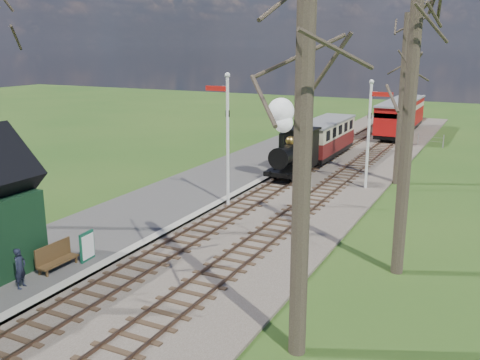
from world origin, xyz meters
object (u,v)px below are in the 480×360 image
object	(u,v)px
locomotive	(292,143)
semaphore_near	(226,131)
semaphore_far	(370,126)
bench	(55,257)
coach	(325,137)
red_carriage_a	(394,120)
person	(20,268)
sign_board	(87,246)
red_carriage_b	(406,112)

from	to	relation	value
locomotive	semaphore_near	bearing A→B (deg)	-96.86
semaphore_far	bench	size ratio (longest dim) A/B	3.80
semaphore_far	coach	bearing A→B (deg)	124.54
locomotive	coach	distance (m)	6.09
semaphore_far	coach	distance (m)	7.93
red_carriage_a	bench	xyz separation A→B (m)	(-4.93, -31.17, -1.00)
bench	person	world-z (taller)	person
coach	sign_board	world-z (taller)	coach
locomotive	semaphore_far	bearing A→B (deg)	-3.79
semaphore_far	bench	xyz separation A→B (m)	(-6.71, -15.18, -2.75)
coach	sign_board	size ratio (longest dim) A/B	7.06
locomotive	red_carriage_b	distance (m)	21.36
semaphore_near	bench	bearing A→B (deg)	-99.67
semaphore_far	red_carriage_b	size ratio (longest dim) A/B	1.04
coach	bench	bearing A→B (deg)	-96.18
sign_board	person	distance (m)	2.57
red_carriage_b	bench	bearing A→B (deg)	-97.66
sign_board	bench	world-z (taller)	sign_board
locomotive	red_carriage_a	distance (m)	15.92
red_carriage_a	person	xyz separation A→B (m)	(-4.78, -32.73, -0.77)
coach	red_carriage_b	xyz separation A→B (m)	(2.60, 15.14, 0.08)
sign_board	person	world-z (taller)	person
semaphore_far	sign_board	distance (m)	15.72
semaphore_near	red_carriage_b	world-z (taller)	semaphore_near
semaphore_near	red_carriage_b	distance (m)	27.77
sign_board	red_carriage_b	bearing A→B (deg)	82.90
semaphore_near	sign_board	xyz separation A→B (m)	(-1.07, -8.19, -2.91)
red_carriage_b	sign_board	xyz separation A→B (m)	(-4.44, -35.68, -0.89)
locomotive	bench	bearing A→B (deg)	-98.54
red_carriage_a	locomotive	bearing A→B (deg)	-99.45
semaphore_far	red_carriage_a	bearing A→B (deg)	96.33
sign_board	person	xyz separation A→B (m)	(-0.34, -2.54, 0.12)
red_carriage_b	red_carriage_a	bearing A→B (deg)	-90.00
semaphore_far	locomotive	xyz separation A→B (m)	(-4.39, 0.29, -1.27)
semaphore_near	coach	bearing A→B (deg)	86.44
semaphore_near	person	world-z (taller)	semaphore_near
red_carriage_a	bench	bearing A→B (deg)	-98.99
bench	red_carriage_b	bearing A→B (deg)	82.34
red_carriage_b	person	xyz separation A→B (m)	(-4.78, -38.23, -0.77)
locomotive	red_carriage_a	world-z (taller)	locomotive
coach	red_carriage_a	world-z (taller)	red_carriage_a
bench	locomotive	bearing A→B (deg)	81.46
coach	semaphore_far	bearing A→B (deg)	-55.46
red_carriage_b	coach	bearing A→B (deg)	-99.75
person	red_carriage_a	bearing A→B (deg)	-21.99
locomotive	person	world-z (taller)	locomotive
red_carriage_a	person	size ratio (longest dim) A/B	4.36
person	semaphore_far	bearing A→B (deg)	-35.07
semaphore_far	sign_board	bearing A→B (deg)	-113.65
locomotive	coach	xyz separation A→B (m)	(0.01, 6.06, -0.56)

